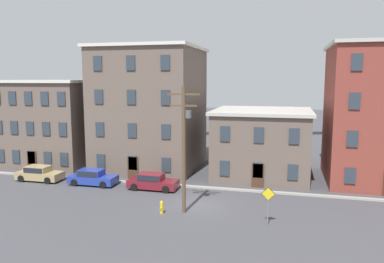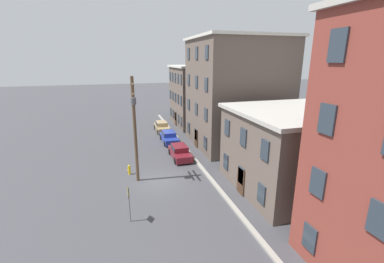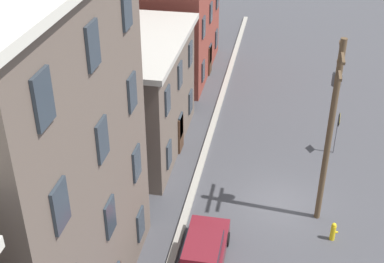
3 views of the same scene
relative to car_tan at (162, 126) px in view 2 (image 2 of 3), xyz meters
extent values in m
plane|color=#424247|center=(16.67, -3.12, -0.75)|extent=(200.00, 200.00, 0.00)
cube|color=#9E998E|center=(16.67, 1.38, -0.67)|extent=(56.00, 0.36, 0.16)
cube|color=#66564C|center=(-2.93, 8.55, 3.93)|extent=(9.65, 11.33, 9.35)
cube|color=silver|center=(-2.93, 8.55, 8.75)|extent=(10.15, 11.83, 0.30)
cube|color=#2D3842|center=(-6.79, 2.82, 0.81)|extent=(0.90, 0.10, 1.40)
cube|color=#2D3842|center=(-6.79, 2.82, 3.93)|extent=(0.90, 0.10, 1.40)
cube|color=#2D3842|center=(-6.79, 2.82, 7.04)|extent=(0.90, 0.10, 1.40)
cube|color=#2D3842|center=(-4.86, 2.82, 0.81)|extent=(0.90, 0.10, 1.40)
cube|color=#2D3842|center=(-4.86, 2.82, 3.93)|extent=(0.90, 0.10, 1.40)
cube|color=#2D3842|center=(-4.86, 2.82, 7.04)|extent=(0.90, 0.10, 1.40)
cube|color=#2D3842|center=(-2.93, 2.82, 0.81)|extent=(0.90, 0.10, 1.40)
cube|color=#2D3842|center=(-2.93, 2.82, 3.93)|extent=(0.90, 0.10, 1.40)
cube|color=#2D3842|center=(-2.93, 2.82, 7.04)|extent=(0.90, 0.10, 1.40)
cube|color=#2D3842|center=(-1.00, 2.82, 0.81)|extent=(0.90, 0.10, 1.40)
cube|color=#2D3842|center=(-1.00, 2.82, 3.93)|extent=(0.90, 0.10, 1.40)
cube|color=#2D3842|center=(-1.00, 2.82, 7.04)|extent=(0.90, 0.10, 1.40)
cube|color=#2D3842|center=(0.93, 2.82, 0.81)|extent=(0.90, 0.10, 1.40)
cube|color=#2D3842|center=(0.93, 2.82, 3.93)|extent=(0.90, 0.10, 1.40)
cube|color=#2D3842|center=(0.93, 2.82, 7.04)|extent=(0.90, 0.10, 1.40)
cube|color=#472D1E|center=(-2.93, 2.82, 0.35)|extent=(1.10, 0.10, 2.20)
cube|color=#66564C|center=(8.54, 8.02, 5.68)|extent=(10.30, 10.28, 12.86)
cube|color=silver|center=(8.54, 8.02, 12.27)|extent=(10.80, 10.78, 0.30)
cube|color=#2D3842|center=(5.10, 2.82, 0.86)|extent=(0.90, 0.10, 1.40)
cube|color=#2D3842|center=(5.10, 2.82, 4.08)|extent=(0.90, 0.10, 1.40)
cube|color=#2D3842|center=(5.10, 2.82, 7.29)|extent=(0.90, 0.10, 1.40)
cube|color=#2D3842|center=(5.10, 2.82, 10.51)|extent=(0.90, 0.10, 1.40)
cube|color=#2D3842|center=(8.54, 2.82, 0.86)|extent=(0.90, 0.10, 1.40)
cube|color=#2D3842|center=(8.54, 2.82, 4.08)|extent=(0.90, 0.10, 1.40)
cube|color=#2D3842|center=(8.54, 2.82, 7.29)|extent=(0.90, 0.10, 1.40)
cube|color=#2D3842|center=(8.54, 2.82, 10.51)|extent=(0.90, 0.10, 1.40)
cube|color=#2D3842|center=(11.97, 2.82, 0.86)|extent=(0.90, 0.10, 1.40)
cube|color=#2D3842|center=(11.97, 2.82, 4.08)|extent=(0.90, 0.10, 1.40)
cube|color=#2D3842|center=(11.97, 2.82, 7.29)|extent=(0.90, 0.10, 1.40)
cube|color=#2D3842|center=(11.97, 2.82, 10.51)|extent=(0.90, 0.10, 1.40)
cube|color=#472D1E|center=(8.54, 2.82, 0.35)|extent=(1.10, 0.10, 2.20)
cube|color=#66564C|center=(20.66, 7.46, 2.46)|extent=(9.10, 9.16, 6.41)
cube|color=#B7B2A8|center=(20.66, 7.46, 5.81)|extent=(9.60, 9.66, 0.30)
cube|color=#2D3842|center=(17.62, 2.82, 0.85)|extent=(0.90, 0.10, 1.40)
cube|color=#2D3842|center=(17.62, 2.82, 4.06)|extent=(0.90, 0.10, 1.40)
cube|color=#2D3842|center=(20.66, 2.82, 0.85)|extent=(0.90, 0.10, 1.40)
cube|color=#2D3842|center=(20.66, 2.82, 4.06)|extent=(0.90, 0.10, 1.40)
cube|color=#2D3842|center=(23.69, 2.82, 0.85)|extent=(0.90, 0.10, 1.40)
cube|color=#2D3842|center=(23.69, 2.82, 4.06)|extent=(0.90, 0.10, 1.40)
cube|color=#472D1E|center=(20.66, 2.82, 0.35)|extent=(1.10, 0.10, 2.20)
cube|color=#2D3842|center=(28.42, 2.82, 0.84)|extent=(0.90, 0.10, 1.40)
cube|color=#2D3842|center=(28.42, 2.82, 4.02)|extent=(0.90, 0.10, 1.40)
cube|color=#2D3842|center=(28.42, 2.82, 7.19)|extent=(0.90, 0.10, 1.40)
cube|color=#2D3842|center=(28.42, 2.82, 10.37)|extent=(0.90, 0.10, 1.40)
cube|color=#2D3842|center=(31.57, 2.82, 4.02)|extent=(0.90, 0.10, 1.40)
cube|color=tan|center=(0.07, 0.00, -0.22)|extent=(4.40, 1.80, 0.70)
cube|color=tan|center=(-0.13, 0.00, 0.41)|extent=(2.20, 1.51, 0.55)
cube|color=#1E232D|center=(-0.13, 0.00, 0.41)|extent=(2.02, 1.58, 0.48)
cylinder|color=black|center=(1.52, 0.85, -0.42)|extent=(0.66, 0.22, 0.66)
cylinder|color=black|center=(1.52, -0.85, -0.42)|extent=(0.66, 0.22, 0.66)
cylinder|color=black|center=(-1.38, 0.85, -0.42)|extent=(0.66, 0.22, 0.66)
cylinder|color=black|center=(-1.38, -0.85, -0.42)|extent=(0.66, 0.22, 0.66)
cube|color=#233899|center=(5.77, -0.02, -0.22)|extent=(4.40, 1.80, 0.70)
cube|color=#233899|center=(5.57, -0.02, 0.41)|extent=(2.20, 1.51, 0.55)
cube|color=#1E232D|center=(5.57, -0.02, 0.41)|extent=(2.02, 1.58, 0.48)
cylinder|color=black|center=(7.22, 0.83, -0.42)|extent=(0.66, 0.22, 0.66)
cylinder|color=black|center=(7.22, -0.87, -0.42)|extent=(0.66, 0.22, 0.66)
cylinder|color=black|center=(4.32, 0.83, -0.42)|extent=(0.66, 0.22, 0.66)
cylinder|color=black|center=(4.32, -0.87, -0.42)|extent=(0.66, 0.22, 0.66)
cube|color=maroon|center=(11.67, -0.02, -0.22)|extent=(4.40, 1.80, 0.70)
cube|color=maroon|center=(11.47, -0.02, 0.41)|extent=(2.20, 1.51, 0.55)
cube|color=#1E232D|center=(11.47, -0.02, 0.41)|extent=(2.02, 1.58, 0.48)
cylinder|color=black|center=(13.12, 0.83, -0.42)|extent=(0.66, 0.22, 0.66)
cylinder|color=black|center=(13.12, -0.87, -0.42)|extent=(0.66, 0.22, 0.66)
cylinder|color=black|center=(10.22, 0.83, -0.42)|extent=(0.66, 0.22, 0.66)
cylinder|color=black|center=(10.22, -0.87, -0.42)|extent=(0.66, 0.22, 0.66)
cylinder|color=slate|center=(21.98, -6.00, 0.50)|extent=(0.08, 0.08, 2.49)
cube|color=yellow|center=(21.98, -6.03, 1.44)|extent=(0.86, 0.03, 0.86)
cube|color=black|center=(21.98, -6.02, 1.44)|extent=(0.93, 0.02, 0.93)
cylinder|color=brown|center=(15.88, -4.97, 3.88)|extent=(0.28, 0.28, 9.27)
cube|color=brown|center=(15.88, -4.97, 7.92)|extent=(2.40, 0.12, 0.12)
cube|color=brown|center=(15.88, -4.97, 7.12)|extent=(2.00, 0.12, 0.12)
cylinder|color=#515156|center=(16.23, -4.97, 6.52)|extent=(0.44, 0.44, 0.55)
cylinder|color=yellow|center=(14.37, -5.64, -0.35)|extent=(0.24, 0.24, 0.80)
sphere|color=yellow|center=(14.37, -5.64, 0.10)|extent=(0.22, 0.22, 0.22)
cylinder|color=yellow|center=(14.37, -5.80, -0.30)|extent=(0.10, 0.12, 0.10)
camera|label=1|loc=(22.95, -30.50, 8.95)|focal=35.00mm
camera|label=2|loc=(37.57, -6.27, 9.80)|focal=24.00mm
camera|label=3|loc=(-5.26, -2.70, 16.33)|focal=50.00mm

